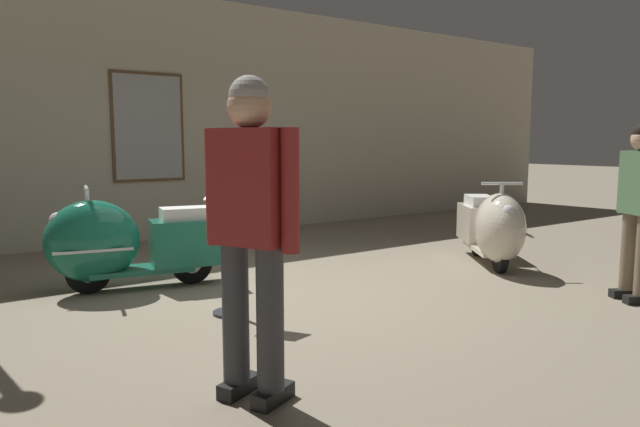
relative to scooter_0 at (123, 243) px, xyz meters
The scene contains 7 objects.
ground_plane 1.70m from the scooter_0, 42.23° to the right, with size 60.00×60.00×0.00m, color gray.
showroom_back_wall 3.28m from the scooter_0, 66.25° to the left, with size 18.00×0.24×3.53m.
scooter_0 is the anchor object (origin of this frame).
scooter_1 4.01m from the scooter_0, 20.13° to the right, with size 1.33×1.58×0.99m.
visitor_0 4.76m from the scooter_0, 40.19° to the right, with size 0.37×0.48×1.59m.
visitor_1 2.90m from the scooter_0, 93.09° to the right, with size 0.40×0.55×1.77m.
info_stanchion 1.39m from the scooter_0, 70.40° to the right, with size 0.36×0.39×1.06m.
Camera 1 is at (-2.85, -4.46, 1.42)m, focal length 32.53 mm.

